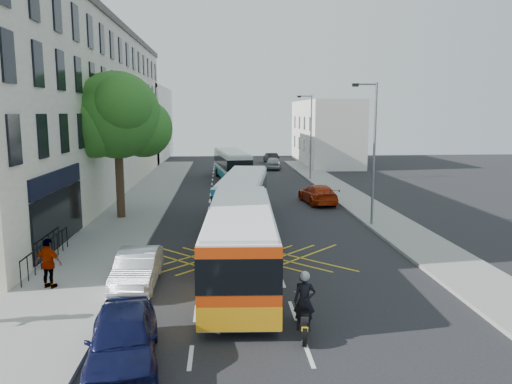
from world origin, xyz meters
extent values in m
plane|color=black|center=(0.00, 0.00, 0.00)|extent=(120.00, 120.00, 0.00)
cube|color=gray|center=(-8.50, 15.00, 0.07)|extent=(5.00, 70.00, 0.15)
cube|color=gray|center=(7.50, 15.00, 0.07)|extent=(3.00, 70.00, 0.15)
cube|color=beige|center=(-14.00, 24.50, 6.50)|extent=(8.00, 45.00, 13.00)
cube|color=#59544C|center=(-14.00, 24.50, 13.25)|extent=(8.30, 45.00, 0.50)
cube|color=black|center=(-9.95, 8.00, 3.40)|extent=(0.12, 7.00, 0.90)
cube|color=black|center=(-9.95, 8.00, 1.60)|extent=(0.12, 7.00, 2.60)
cube|color=silver|center=(-14.00, 55.00, 5.00)|extent=(8.00, 20.00, 10.00)
cube|color=silver|center=(11.00, 48.00, 4.00)|extent=(6.00, 18.00, 8.00)
cylinder|color=#382619|center=(-8.50, 15.00, 2.35)|extent=(0.50, 0.50, 4.40)
sphere|color=#27621C|center=(-8.50, 15.00, 6.35)|extent=(5.20, 5.20, 5.20)
sphere|color=#27621C|center=(-7.10, 15.80, 5.55)|extent=(3.60, 3.60, 3.60)
sphere|color=#27621C|center=(-9.70, 14.40, 5.75)|extent=(3.80, 3.80, 3.80)
sphere|color=#27621C|center=(-7.90, 13.70, 6.95)|extent=(3.40, 3.40, 3.40)
sphere|color=#27621C|center=(-9.30, 16.10, 7.35)|extent=(3.20, 3.20, 3.20)
cylinder|color=slate|center=(6.30, 12.00, 4.15)|extent=(0.14, 0.14, 8.00)
cylinder|color=slate|center=(5.70, 12.00, 8.05)|extent=(1.20, 0.10, 0.10)
cube|color=black|center=(5.10, 12.00, 8.00)|extent=(0.35, 0.15, 0.18)
cylinder|color=slate|center=(6.30, 32.00, 4.15)|extent=(0.14, 0.14, 8.00)
cylinder|color=slate|center=(5.70, 32.00, 8.05)|extent=(1.20, 0.10, 0.10)
cube|color=black|center=(5.10, 32.00, 8.00)|extent=(0.35, 0.15, 0.18)
cube|color=silver|center=(-1.62, 3.02, 1.61)|extent=(2.89, 10.65, 2.54)
cube|color=silver|center=(-1.62, 3.02, 2.92)|extent=(2.68, 10.43, 0.12)
cube|color=black|center=(-1.62, 3.02, 1.97)|extent=(2.95, 10.71, 1.05)
cube|color=orange|center=(-1.62, 3.02, 0.72)|extent=(2.94, 10.70, 0.72)
cube|color=red|center=(-1.86, -2.22, 1.63)|extent=(2.44, 0.21, 2.40)
cube|color=#FF0C0C|center=(-2.81, -2.18, 0.96)|extent=(0.25, 0.07, 0.25)
cube|color=#FF0C0C|center=(-0.92, -2.27, 0.96)|extent=(0.25, 0.07, 0.25)
cylinder|color=black|center=(-2.68, 5.95, 0.43)|extent=(0.31, 0.87, 0.86)
cylinder|color=black|center=(-0.29, 5.84, 0.43)|extent=(0.31, 0.87, 0.86)
cylinder|color=black|center=(-2.98, -0.47, 0.43)|extent=(0.31, 0.87, 0.86)
cylinder|color=black|center=(-0.59, -0.58, 0.43)|extent=(0.31, 0.87, 0.86)
cube|color=silver|center=(-1.01, 13.87, 1.54)|extent=(3.63, 10.32, 2.43)
cube|color=silver|center=(-1.01, 13.87, 2.80)|extent=(3.42, 10.09, 0.11)
cube|color=black|center=(-1.01, 13.87, 1.88)|extent=(3.70, 10.39, 1.01)
cube|color=#0D83A3|center=(-1.01, 13.87, 0.69)|extent=(3.69, 10.38, 0.69)
cube|color=#0D6EA4|center=(-1.69, 8.89, 1.56)|extent=(2.33, 0.41, 2.30)
cube|color=#FF0C0C|center=(-2.58, 9.00, 0.92)|extent=(0.26, 0.09, 0.25)
cube|color=#FF0C0C|center=(-0.80, 8.76, 0.92)|extent=(0.26, 0.09, 0.25)
cylinder|color=black|center=(-1.78, 16.75, 0.41)|extent=(0.37, 0.85, 0.83)
cylinder|color=black|center=(0.49, 16.44, 0.41)|extent=(0.37, 0.85, 0.83)
cylinder|color=black|center=(-2.61, 10.65, 0.41)|extent=(0.37, 0.85, 0.83)
cylinder|color=black|center=(-0.33, 10.35, 0.41)|extent=(0.37, 0.85, 0.83)
cube|color=silver|center=(-1.29, 32.93, 1.52)|extent=(3.49, 10.20, 2.41)
cube|color=silver|center=(-1.29, 32.93, 2.77)|extent=(3.28, 9.98, 0.11)
cube|color=black|center=(-1.29, 32.93, 1.86)|extent=(3.55, 10.26, 1.00)
cube|color=#0C819B|center=(-1.29, 32.93, 0.68)|extent=(3.54, 10.25, 0.68)
cube|color=silver|center=(-0.68, 28.00, 1.54)|extent=(2.31, 0.38, 2.27)
cube|color=#FF0C0C|center=(-1.56, 27.88, 0.91)|extent=(0.26, 0.09, 0.25)
cube|color=#FF0C0C|center=(0.20, 28.10, 0.91)|extent=(0.26, 0.09, 0.25)
cylinder|color=black|center=(-2.76, 35.50, 0.41)|extent=(0.35, 0.84, 0.82)
cylinder|color=black|center=(-0.50, 35.78, 0.41)|extent=(0.35, 0.84, 0.82)
cylinder|color=black|center=(-2.01, 29.46, 0.41)|extent=(0.35, 0.84, 0.82)
cylinder|color=black|center=(0.25, 29.74, 0.41)|extent=(0.35, 0.84, 0.82)
cylinder|color=black|center=(-0.03, -2.50, 0.33)|extent=(0.22, 0.67, 0.66)
cylinder|color=black|center=(0.19, -0.98, 0.33)|extent=(0.22, 0.67, 0.66)
cube|color=black|center=(0.08, -1.74, 0.63)|extent=(0.40, 1.25, 0.23)
cube|color=black|center=(0.12, -1.49, 0.82)|extent=(0.35, 0.50, 0.20)
cube|color=black|center=(0.04, -2.00, 0.77)|extent=(0.34, 0.55, 0.10)
cylinder|color=slate|center=(0.19, -1.03, 0.72)|extent=(0.13, 0.45, 0.86)
cylinder|color=slate|center=(0.16, -1.19, 1.07)|extent=(0.61, 0.13, 0.04)
cube|color=gold|center=(-0.06, -2.67, 0.56)|extent=(0.19, 0.05, 0.13)
imported|color=black|center=(0.07, -1.79, 1.04)|extent=(0.70, 0.51, 1.77)
sphere|color=#99999E|center=(0.07, -1.79, 1.79)|extent=(0.31, 0.31, 0.31)
imported|color=#0D1035|center=(-4.90, -3.29, 0.75)|extent=(2.33, 4.58, 1.49)
imported|color=#B6B8BE|center=(-5.52, 2.79, 0.69)|extent=(1.48, 4.17, 1.37)
imported|color=#A32506|center=(4.61, 19.50, 0.69)|extent=(2.45, 4.93, 1.37)
imported|color=#42444A|center=(-1.52, 39.34, 0.60)|extent=(2.48, 4.53, 1.20)
imported|color=#9D9EA4|center=(3.69, 41.75, 0.72)|extent=(2.22, 4.42, 1.44)
imported|color=black|center=(4.16, 49.09, 0.66)|extent=(1.78, 4.11, 1.32)
imported|color=gray|center=(-8.63, 2.41, 1.07)|extent=(1.17, 0.81, 1.85)
camera|label=1|loc=(-2.32, -15.58, 6.50)|focal=35.00mm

